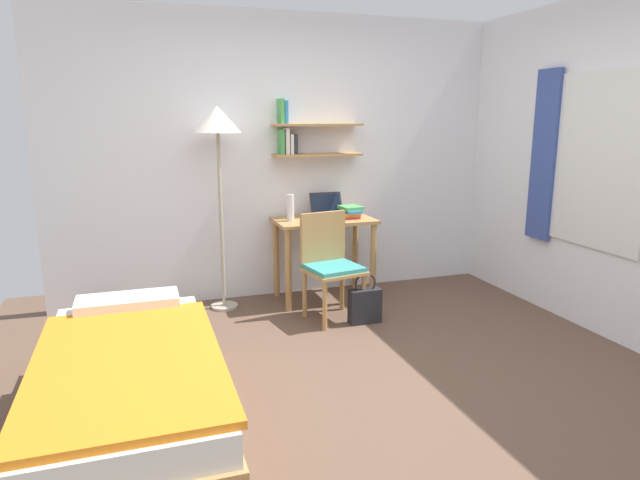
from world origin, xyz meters
name	(u,v)px	position (x,y,z in m)	size (l,w,h in m)	color
ground_plane	(375,381)	(0.00, 0.00, 0.00)	(5.28, 5.28, 0.00)	brown
wall_back	(291,158)	(0.00, 2.02, 1.30)	(4.40, 0.27, 2.60)	white
wall_right	(635,171)	(2.02, 0.04, 1.30)	(0.10, 4.40, 2.60)	white
bed	(131,390)	(-1.50, -0.12, 0.24)	(0.93, 1.91, 0.54)	#B2844C
desk	(324,236)	(0.22, 1.70, 0.60)	(0.90, 0.54, 0.77)	#B2844C
desk_chair	(330,262)	(0.12, 1.21, 0.49)	(0.51, 0.50, 0.89)	#B2844C
standing_lamp	(218,131)	(-0.71, 1.74, 1.56)	(0.39, 0.39, 1.77)	#B2A893
laptop	(328,211)	(0.29, 1.79, 0.82)	(0.31, 0.24, 0.22)	black
water_bottle	(290,208)	(-0.09, 1.70, 0.88)	(0.07, 0.07, 0.24)	silver
book_stack	(350,212)	(0.48, 1.68, 0.82)	(0.20, 0.24, 0.11)	#D13D38
handbag	(365,305)	(0.34, 0.99, 0.16)	(0.27, 0.11, 0.43)	#232328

